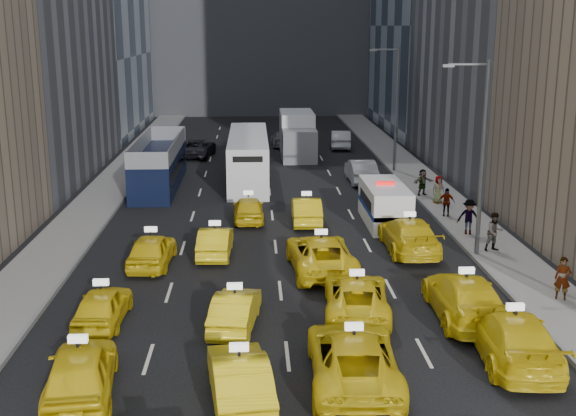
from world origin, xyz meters
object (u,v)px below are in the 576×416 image
object	(u,v)px
double_decker	(159,163)
pedestrian_0	(563,278)
city_bus	(248,158)
nypd_van	(385,205)
box_truck	(297,135)

from	to	relation	value
double_decker	pedestrian_0	size ratio (longest dim) A/B	6.76
double_decker	city_bus	distance (m)	6.12
nypd_van	box_truck	distance (m)	21.31
nypd_van	city_bus	world-z (taller)	city_bus
nypd_van	box_truck	bearing A→B (deg)	103.55
nypd_van	double_decker	distance (m)	16.57
nypd_van	double_decker	xyz separation A→B (m)	(-13.29, 9.87, 0.56)
box_truck	pedestrian_0	world-z (taller)	box_truck
box_truck	double_decker	bearing A→B (deg)	-139.49
double_decker	pedestrian_0	bearing A→B (deg)	-57.80
box_truck	nypd_van	bearing A→B (deg)	-88.72
nypd_van	pedestrian_0	size ratio (longest dim) A/B	3.31
double_decker	nypd_van	bearing A→B (deg)	-44.31
nypd_van	city_bus	distance (m)	13.71
nypd_van	double_decker	bearing A→B (deg)	147.71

